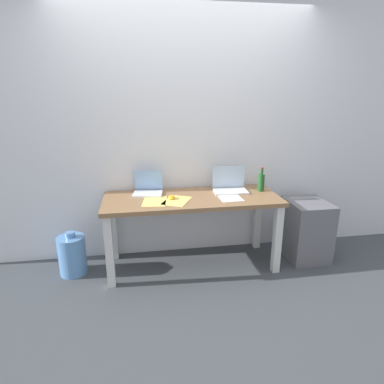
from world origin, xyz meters
name	(u,v)px	position (x,y,z in m)	size (l,w,h in m)	color
ground_plane	(192,264)	(0.00, 0.00, 0.00)	(8.00, 8.00, 0.00)	#42474C
back_wall	(186,132)	(0.00, 0.39, 1.30)	(5.20, 0.08, 2.60)	white
desk	(192,207)	(0.00, 0.00, 0.62)	(1.69, 0.66, 0.73)	olive
laptop_left	(148,189)	(-0.41, 0.18, 0.77)	(0.31, 0.27, 0.22)	silver
laptop_right	(230,186)	(0.41, 0.13, 0.78)	(0.34, 0.24, 0.25)	silver
beer_bottle	(261,182)	(0.73, 0.09, 0.82)	(0.07, 0.07, 0.24)	#1E5123
computer_mouse	(172,197)	(-0.20, -0.03, 0.74)	(0.06, 0.10, 0.03)	gold
paper_sheet_front_left	(155,201)	(-0.36, -0.07, 0.73)	(0.21, 0.30, 0.00)	#F4E06B
paper_yellow_folder	(177,201)	(-0.16, -0.09, 0.73)	(0.21, 0.30, 0.00)	#F4E06B
paper_sheet_front_right	(229,197)	(0.35, -0.06, 0.73)	(0.21, 0.30, 0.00)	white
water_cooler_jug	(72,255)	(-1.17, 0.02, 0.19)	(0.26, 0.26, 0.43)	#598CC6
filing_cabinet	(306,230)	(1.21, -0.03, 0.31)	(0.40, 0.48, 0.62)	slate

